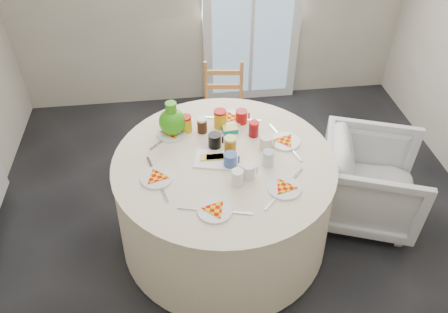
{
  "coord_description": "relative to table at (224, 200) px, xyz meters",
  "views": [
    {
      "loc": [
        -0.41,
        -2.21,
        2.72
      ],
      "look_at": [
        -0.13,
        0.0,
        0.8
      ],
      "focal_mm": 35.0,
      "sensor_mm": 36.0,
      "label": 1
    }
  ],
  "objects": [
    {
      "name": "floor",
      "position": [
        0.13,
        -0.0,
        -0.38
      ],
      "size": [
        4.0,
        4.0,
        0.0
      ],
      "primitive_type": "plane",
      "color": "black",
      "rests_on": "ground"
    },
    {
      "name": "glass_door",
      "position": [
        0.53,
        1.95,
        0.68
      ],
      "size": [
        1.0,
        0.08,
        2.1
      ],
      "primitive_type": "cube",
      "color": "silver",
      "rests_on": "floor"
    },
    {
      "name": "table",
      "position": [
        0.0,
        0.0,
        0.0
      ],
      "size": [
        1.57,
        1.57,
        0.8
      ],
      "primitive_type": "cylinder",
      "color": "#FCEDBF",
      "rests_on": "floor"
    },
    {
      "name": "wooden_chair",
      "position": [
        0.13,
        1.07,
        0.09
      ],
      "size": [
        0.42,
        0.41,
        0.85
      ],
      "primitive_type": null,
      "rotation": [
        0.0,
        0.0,
        -0.13
      ],
      "color": "#C47D4C",
      "rests_on": "floor"
    },
    {
      "name": "armchair",
      "position": [
        1.16,
        0.09,
        0.02
      ],
      "size": [
        0.9,
        0.93,
        0.76
      ],
      "primitive_type": "imported",
      "rotation": [
        0.0,
        0.0,
        1.22
      ],
      "color": "silver",
      "rests_on": "floor"
    },
    {
      "name": "place_settings",
      "position": [
        0.0,
        0.0,
        0.4
      ],
      "size": [
        1.4,
        1.4,
        0.02
      ],
      "primitive_type": null,
      "rotation": [
        0.0,
        0.0,
        -0.24
      ],
      "color": "silver",
      "rests_on": "table"
    },
    {
      "name": "jar_cluster",
      "position": [
        -0.0,
        0.3,
        0.45
      ],
      "size": [
        0.59,
        0.37,
        0.16
      ],
      "primitive_type": null,
      "rotation": [
        0.0,
        0.0,
        0.2
      ],
      "color": "#A95E11",
      "rests_on": "table"
    },
    {
      "name": "butter_tub",
      "position": [
        0.08,
        0.3,
        0.41
      ],
      "size": [
        0.12,
        0.09,
        0.04
      ],
      "primitive_type": "cube",
      "rotation": [
        0.0,
        0.0,
        0.11
      ],
      "color": "#058595",
      "rests_on": "table"
    },
    {
      "name": "green_pitcher",
      "position": [
        -0.33,
        0.35,
        0.49
      ],
      "size": [
        0.26,
        0.26,
        0.25
      ],
      "primitive_type": null,
      "rotation": [
        0.0,
        0.0,
        0.42
      ],
      "color": "#359A14",
      "rests_on": "table"
    },
    {
      "name": "cheese_platter",
      "position": [
        -0.05,
        -0.0,
        0.4
      ],
      "size": [
        0.33,
        0.25,
        0.04
      ],
      "primitive_type": null,
      "rotation": [
        0.0,
        0.0,
        -0.24
      ],
      "color": "silver",
      "rests_on": "table"
    },
    {
      "name": "mugs_glasses",
      "position": [
        0.13,
        0.03,
        0.44
      ],
      "size": [
        0.69,
        0.69,
        0.12
      ],
      "primitive_type": null,
      "rotation": [
        0.0,
        0.0,
        0.02
      ],
      "color": "#A09697",
      "rests_on": "table"
    }
  ]
}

